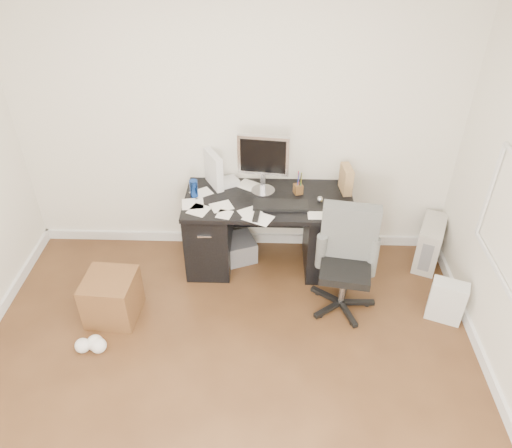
{
  "coord_description": "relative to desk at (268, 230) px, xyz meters",
  "views": [
    {
      "loc": [
        0.31,
        -2.06,
        3.17
      ],
      "look_at": [
        0.2,
        1.2,
        0.8
      ],
      "focal_mm": 35.0,
      "sensor_mm": 36.0,
      "label": 1
    }
  ],
  "objects": [
    {
      "name": "wicker_basket",
      "position": [
        -1.31,
        -0.73,
        -0.19
      ],
      "size": [
        0.44,
        0.44,
        0.41
      ],
      "primitive_type": "cube",
      "rotation": [
        0.0,
        0.0,
        -0.07
      ],
      "color": "#522F18",
      "rests_on": "ground"
    },
    {
      "name": "loose_papers",
      "position": [
        -0.2,
        -0.05,
        0.35
      ],
      "size": [
        1.1,
        0.6,
        0.0
      ],
      "primitive_type": null,
      "color": "white",
      "rests_on": "desk"
    },
    {
      "name": "yellow_book",
      "position": [
        0.56,
        -0.19,
        0.37
      ],
      "size": [
        0.19,
        0.23,
        0.04
      ],
      "primitive_type": "cube",
      "rotation": [
        0.0,
        0.0,
        -0.11
      ],
      "color": "gold",
      "rests_on": "desk"
    },
    {
      "name": "white_binder",
      "position": [
        -0.5,
        0.21,
        0.51
      ],
      "size": [
        0.25,
        0.31,
        0.33
      ],
      "primitive_type": "cube",
      "rotation": [
        0.0,
        0.0,
        0.51
      ],
      "color": "silver",
      "rests_on": "desk"
    },
    {
      "name": "pen_cup",
      "position": [
        0.26,
        0.1,
        0.46
      ],
      "size": [
        0.12,
        0.12,
        0.22
      ],
      "primitive_type": null,
      "rotation": [
        0.0,
        0.0,
        0.35
      ],
      "color": "brown",
      "rests_on": "desk"
    },
    {
      "name": "room_shell",
      "position": [
        -0.27,
        -1.62,
        1.26
      ],
      "size": [
        4.02,
        4.02,
        2.71
      ],
      "color": "silver",
      "rests_on": "ground"
    },
    {
      "name": "magazine_file",
      "position": [
        0.69,
        0.16,
        0.47
      ],
      "size": [
        0.13,
        0.22,
        0.24
      ],
      "primitive_type": "cube",
      "rotation": [
        0.0,
        0.0,
        0.13
      ],
      "color": "#A58150",
      "rests_on": "desk"
    },
    {
      "name": "office_chair",
      "position": [
        0.65,
        -0.55,
        0.08
      ],
      "size": [
        0.62,
        0.62,
        0.95
      ],
      "primitive_type": null,
      "rotation": [
        0.0,
        0.0,
        -0.16
      ],
      "color": "#4B4D4B",
      "rests_on": "ground"
    },
    {
      "name": "keyboard",
      "position": [
        0.1,
        -0.12,
        0.36
      ],
      "size": [
        0.48,
        0.16,
        0.03
      ],
      "primitive_type": "cube",
      "rotation": [
        0.0,
        0.0,
        -0.0
      ],
      "color": "black",
      "rests_on": "desk"
    },
    {
      "name": "computer_mouse",
      "position": [
        0.45,
        -0.04,
        0.38
      ],
      "size": [
        0.07,
        0.07,
        0.06
      ],
      "primitive_type": "sphere",
      "rotation": [
        0.0,
        0.0,
        0.14
      ],
      "color": "#ADACB1",
      "rests_on": "desk"
    },
    {
      "name": "ground",
      "position": [
        -0.3,
        -1.65,
        -0.4
      ],
      "size": [
        4.0,
        4.0,
        0.0
      ],
      "primitive_type": "plane",
      "color": "#412714",
      "rests_on": "ground"
    },
    {
      "name": "desk",
      "position": [
        0.0,
        0.0,
        0.0
      ],
      "size": [
        1.5,
        0.7,
        0.75
      ],
      "color": "black",
      "rests_on": "ground"
    },
    {
      "name": "travel_mug",
      "position": [
        -0.67,
        0.02,
        0.43
      ],
      "size": [
        0.09,
        0.09,
        0.16
      ],
      "primitive_type": "cylinder",
      "rotation": [
        0.0,
        0.0,
        0.41
      ],
      "color": "navy",
      "rests_on": "desk"
    },
    {
      "name": "pc_tower",
      "position": [
        1.54,
        0.07,
        -0.17
      ],
      "size": [
        0.36,
        0.5,
        0.46
      ],
      "primitive_type": "cube",
      "rotation": [
        0.0,
        0.0,
        -0.38
      ],
      "color": "#AFA89E",
      "rests_on": "ground"
    },
    {
      "name": "paper_remote",
      "position": [
        -0.09,
        -0.3,
        0.36
      ],
      "size": [
        0.3,
        0.27,
        0.02
      ],
      "primitive_type": null,
      "rotation": [
        0.0,
        0.0,
        -0.46
      ],
      "color": "white",
      "rests_on": "desk"
    },
    {
      "name": "shopping_bag",
      "position": [
        1.51,
        -0.67,
        -0.2
      ],
      "size": [
        0.34,
        0.29,
        0.39
      ],
      "primitive_type": "cube",
      "rotation": [
        0.0,
        0.0,
        -0.37
      ],
      "color": "silver",
      "rests_on": "ground"
    },
    {
      "name": "lcd_monitor",
      "position": [
        -0.05,
        0.11,
        0.63
      ],
      "size": [
        0.48,
        0.31,
        0.57
      ],
      "primitive_type": null,
      "rotation": [
        0.0,
        0.0,
        -0.12
      ],
      "color": "#ADACB1",
      "rests_on": "desk"
    },
    {
      "name": "desk_printer",
      "position": [
        -0.33,
        0.07,
        -0.29
      ],
      "size": [
        0.46,
        0.43,
        0.22
      ],
      "primitive_type": "cube",
      "rotation": [
        0.0,
        0.0,
        0.38
      ],
      "color": "slate",
      "rests_on": "ground"
    }
  ]
}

